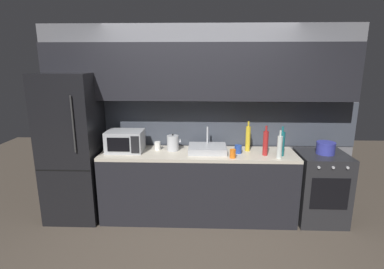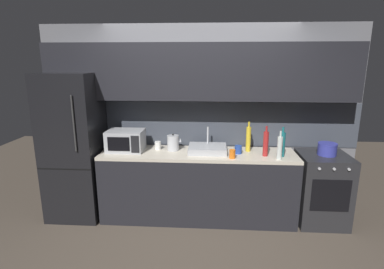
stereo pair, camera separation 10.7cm
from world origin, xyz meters
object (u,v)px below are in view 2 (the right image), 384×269
kettle (173,143)px  oven_range (321,189)px  wine_bottle_red (266,143)px  wine_bottle_clear (280,147)px  microwave (126,141)px  mug_orange (232,154)px  wine_bottle_teal (282,144)px  mug_white (158,145)px  cooking_pot (327,149)px  mug_blue (238,150)px  refrigerator (74,146)px  wine_bottle_yellow (248,139)px

kettle → oven_range: bearing=-2.4°
wine_bottle_red → wine_bottle_clear: 0.18m
microwave → mug_orange: microwave is taller
wine_bottle_teal → wine_bottle_red: size_ratio=0.99×
wine_bottle_teal → wine_bottle_red: (-0.19, 0.01, 0.00)m
wine_bottle_red → mug_white: size_ratio=3.47×
kettle → wine_bottle_teal: (1.35, -0.17, 0.05)m
cooking_pot → mug_blue: bearing=-179.3°
oven_range → wine_bottle_teal: wine_bottle_teal is taller
mug_white → cooking_pot: bearing=-2.6°
microwave → refrigerator: bearing=-178.4°
microwave → mug_blue: (1.44, -0.03, -0.08)m
oven_range → refrigerator: bearing=180.0°
microwave → wine_bottle_red: wine_bottle_red is taller
wine_bottle_red → mug_blue: size_ratio=3.62×
kettle → wine_bottle_yellow: wine_bottle_yellow is taller
oven_range → wine_bottle_red: (-0.75, -0.08, 0.61)m
microwave → wine_bottle_teal: wine_bottle_teal is taller
mug_blue → mug_orange: 0.21m
kettle → wine_bottle_teal: bearing=-7.4°
oven_range → cooking_pot: cooking_pot is taller
microwave → wine_bottle_red: size_ratio=1.24×
wine_bottle_teal → oven_range: bearing=9.7°
refrigerator → mug_white: size_ratio=17.65×
wine_bottle_yellow → mug_white: size_ratio=3.62×
oven_range → wine_bottle_red: bearing=-173.6°
refrigerator → wine_bottle_teal: 2.64m
microwave → kettle: bearing=5.7°
oven_range → cooking_pot: size_ratio=3.94×
wine_bottle_red → mug_blue: 0.35m
microwave → wine_bottle_yellow: bearing=2.9°
wine_bottle_yellow → cooking_pot: (0.96, -0.10, -0.09)m
wine_bottle_teal → wine_bottle_yellow: (-0.38, 0.19, 0.01)m
kettle → wine_bottle_yellow: (0.97, 0.02, 0.07)m
wine_bottle_yellow → cooking_pot: bearing=-5.9°
wine_bottle_yellow → mug_blue: bearing=-140.3°
wine_bottle_clear → mug_orange: (-0.55, -0.01, -0.09)m
oven_range → mug_orange: (-1.16, -0.21, 0.50)m
oven_range → mug_orange: 1.28m
refrigerator → mug_blue: bearing=-0.3°
refrigerator → wine_bottle_yellow: size_ratio=4.87×
cooking_pot → wine_bottle_teal: bearing=-170.5°
kettle → wine_bottle_teal: 1.36m
wine_bottle_red → wine_bottle_clear: size_ratio=1.09×
cooking_pot → wine_bottle_clear: bearing=-162.3°
mug_white → mug_blue: bearing=-6.1°
oven_range → mug_orange: mug_orange is taller
wine_bottle_red → wine_bottle_clear: (0.14, -0.11, -0.01)m
refrigerator → cooking_pot: refrigerator is taller
refrigerator → wine_bottle_yellow: (2.25, 0.10, 0.12)m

